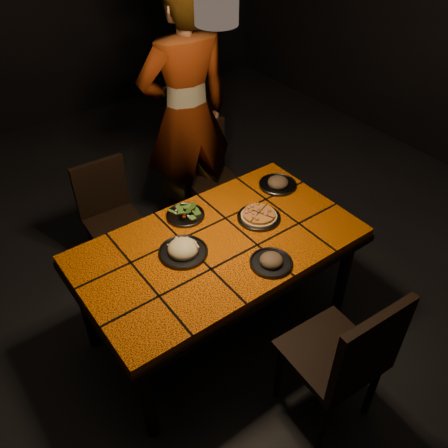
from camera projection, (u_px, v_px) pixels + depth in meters
room_shell at (218, 122)px, 2.21m from camera, size 6.04×7.04×3.08m
dining_table at (219, 252)px, 2.74m from camera, size 1.62×0.92×0.75m
chair_near at (347, 356)px, 2.32m from camera, size 0.47×0.47×0.98m
chair_far_left at (109, 211)px, 3.35m from camera, size 0.39×0.39×0.84m
chair_far_right at (209, 171)px, 3.72m from camera, size 0.41×0.41×0.86m
diner at (186, 116)px, 3.42m from camera, size 0.75×0.53×1.93m
pendant_lamp at (216, 4)px, 1.88m from camera, size 0.18×0.18×1.06m
plate_pizza at (259, 216)px, 2.84m from camera, size 0.28×0.28×0.04m
plate_pasta at (183, 250)px, 2.60m from camera, size 0.27×0.27×0.09m
plate_salad at (185, 213)px, 2.85m from camera, size 0.23×0.23×0.07m
plate_mushroom_a at (271, 261)px, 2.54m from camera, size 0.23×0.23×0.08m
plate_mushroom_b at (278, 183)px, 3.10m from camera, size 0.25×0.25×0.08m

